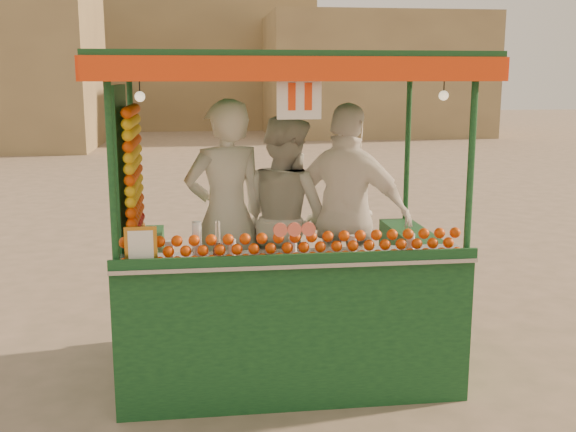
{
  "coord_description": "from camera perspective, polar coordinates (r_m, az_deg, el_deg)",
  "views": [
    {
      "loc": [
        -0.5,
        -5.16,
        2.39
      ],
      "look_at": [
        0.22,
        0.29,
        1.28
      ],
      "focal_mm": 42.61,
      "sensor_mm": 36.0,
      "label": 1
    }
  ],
  "objects": [
    {
      "name": "building_right",
      "position": [
        30.11,
        7.07,
        11.56
      ],
      "size": [
        9.0,
        6.0,
        5.0
      ],
      "primitive_type": "cube",
      "color": "#9C8559",
      "rests_on": "ground"
    },
    {
      "name": "ground",
      "position": [
        5.71,
        -1.83,
        -13.34
      ],
      "size": [
        90.0,
        90.0,
        0.0
      ],
      "primitive_type": "plane",
      "color": "#695E4B",
      "rests_on": "ground"
    },
    {
      "name": "vendor_middle",
      "position": [
        5.94,
        -0.26,
        -0.19
      ],
      "size": [
        1.08,
        1.1,
        1.79
      ],
      "rotation": [
        0.0,
        0.0,
        2.26
      ],
      "color": "beige",
      "rests_on": "ground"
    },
    {
      "name": "building_center",
      "position": [
        35.21,
        -10.21,
        13.07
      ],
      "size": [
        14.0,
        7.0,
        7.0
      ],
      "primitive_type": "cube",
      "color": "#9C8559",
      "rests_on": "ground"
    },
    {
      "name": "vendor_left",
      "position": [
        5.73,
        -5.2,
        0.05
      ],
      "size": [
        0.81,
        0.65,
        1.93
      ],
      "rotation": [
        0.0,
        0.0,
        3.44
      ],
      "color": "white",
      "rests_on": "ground"
    },
    {
      "name": "vendor_right",
      "position": [
        5.78,
        5.0,
        -0.02
      ],
      "size": [
        1.18,
        1.0,
        1.9
      ],
      "rotation": [
        0.0,
        0.0,
        2.56
      ],
      "color": "white",
      "rests_on": "ground"
    },
    {
      "name": "juice_cart",
      "position": [
        5.48,
        -0.93,
        -5.07
      ],
      "size": [
        2.83,
        1.83,
        2.57
      ],
      "color": "#0E361B",
      "rests_on": "ground"
    }
  ]
}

